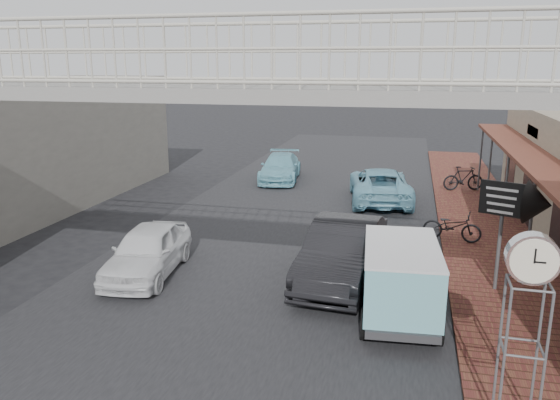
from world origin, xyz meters
The scene contains 14 objects.
ground centered at (0.00, 0.00, 0.00)m, with size 120.00×120.00×0.00m, color black.
road_strip centered at (0.00, 0.00, 0.01)m, with size 10.00×60.00×0.01m, color black.
sidewalk centered at (6.50, 3.00, 0.05)m, with size 3.00×40.00×0.10m, color brown.
footbridge centered at (0.00, -4.00, 3.18)m, with size 16.40×2.40×6.34m.
building_far_left centered at (-11.00, 6.00, 2.50)m, with size 5.00×14.00×5.00m, color gray.
white_hatchback centered at (-2.94, -0.38, 0.67)m, with size 1.59×3.94×1.34m, color white.
dark_sedan centered at (2.29, 0.43, 0.80)m, with size 1.69×4.85×1.60m, color black.
angkot_curb centered at (2.72, 9.29, 0.71)m, with size 2.35×5.09×1.41m, color #77B8CF.
angkot_far centered at (-2.31, 12.47, 0.64)m, with size 1.78×4.39×1.27m, color #7AC1D4.
angkot_van centered at (3.81, -1.42, 1.12)m, with size 1.89×3.71×1.77m.
motorcycle_near centered at (5.30, 4.29, 0.58)m, with size 0.63×1.81×0.95m, color black.
motorcycle_far centered at (6.23, 11.81, 0.64)m, with size 0.51×1.81×1.09m, color black.
street_clock centered at (5.70, -4.99, 2.70)m, with size 0.77×0.62×3.13m.
arrow_sign centered at (6.77, 0.23, 2.41)m, with size 1.72×1.17×2.86m.
Camera 1 is at (3.86, -13.18, 5.63)m, focal length 35.00 mm.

